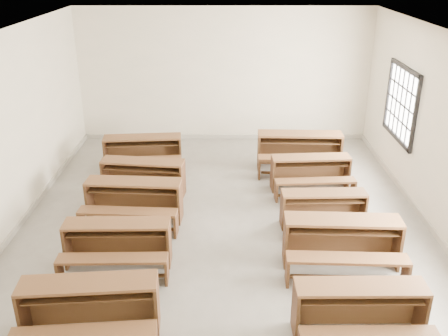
{
  "coord_description": "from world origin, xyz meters",
  "views": [
    {
      "loc": [
        0.01,
        -7.63,
        4.28
      ],
      "look_at": [
        0.0,
        0.0,
        1.0
      ],
      "focal_mm": 40.0,
      "sensor_mm": 36.0,
      "label": 1
    }
  ],
  "objects_px": {
    "desk_set_1": "(117,241)",
    "desk_set_9": "(300,149)",
    "desk_set_2": "(134,198)",
    "desk_set_4": "(143,151)",
    "desk_set_5": "(360,308)",
    "desk_set_3": "(143,176)",
    "desk_set_8": "(311,171)",
    "desk_set_0": "(89,306)",
    "desk_set_7": "(324,207)",
    "desk_set_6": "(342,240)"
  },
  "relations": [
    {
      "from": "desk_set_1",
      "to": "desk_set_9",
      "type": "xyz_separation_m",
      "value": [
        3.17,
        3.63,
        0.06
      ]
    },
    {
      "from": "desk_set_2",
      "to": "desk_set_4",
      "type": "distance_m",
      "value": 2.25
    },
    {
      "from": "desk_set_1",
      "to": "desk_set_5",
      "type": "relative_size",
      "value": 1.0
    },
    {
      "from": "desk_set_1",
      "to": "desk_set_2",
      "type": "bearing_deg",
      "value": 88.35
    },
    {
      "from": "desk_set_3",
      "to": "desk_set_9",
      "type": "distance_m",
      "value": 3.41
    },
    {
      "from": "desk_set_3",
      "to": "desk_set_8",
      "type": "bearing_deg",
      "value": 11.48
    },
    {
      "from": "desk_set_8",
      "to": "desk_set_9",
      "type": "bearing_deg",
      "value": 90.69
    },
    {
      "from": "desk_set_0",
      "to": "desk_set_4",
      "type": "xyz_separation_m",
      "value": [
        -0.13,
        5.09,
        0.0
      ]
    },
    {
      "from": "desk_set_0",
      "to": "desk_set_1",
      "type": "height_order",
      "value": "desk_set_0"
    },
    {
      "from": "desk_set_8",
      "to": "desk_set_3",
      "type": "bearing_deg",
      "value": -179.16
    },
    {
      "from": "desk_set_4",
      "to": "desk_set_5",
      "type": "bearing_deg",
      "value": -61.67
    },
    {
      "from": "desk_set_4",
      "to": "desk_set_5",
      "type": "relative_size",
      "value": 1.09
    },
    {
      "from": "desk_set_4",
      "to": "desk_set_7",
      "type": "xyz_separation_m",
      "value": [
        3.41,
        -2.47,
        -0.06
      ]
    },
    {
      "from": "desk_set_2",
      "to": "desk_set_9",
      "type": "height_order",
      "value": "desk_set_9"
    },
    {
      "from": "desk_set_5",
      "to": "desk_set_8",
      "type": "height_order",
      "value": "desk_set_5"
    },
    {
      "from": "desk_set_3",
      "to": "desk_set_4",
      "type": "distance_m",
      "value": 1.28
    },
    {
      "from": "desk_set_5",
      "to": "desk_set_7",
      "type": "xyz_separation_m",
      "value": [
        0.05,
        2.64,
        -0.04
      ]
    },
    {
      "from": "desk_set_8",
      "to": "desk_set_4",
      "type": "bearing_deg",
      "value": 159.92
    },
    {
      "from": "desk_set_4",
      "to": "desk_set_6",
      "type": "relative_size",
      "value": 0.99
    },
    {
      "from": "desk_set_1",
      "to": "desk_set_2",
      "type": "xyz_separation_m",
      "value": [
        0.01,
        1.36,
        0.02
      ]
    },
    {
      "from": "desk_set_1",
      "to": "desk_set_6",
      "type": "distance_m",
      "value": 3.29
    },
    {
      "from": "desk_set_0",
      "to": "desk_set_8",
      "type": "bearing_deg",
      "value": 46.5
    },
    {
      "from": "desk_set_4",
      "to": "desk_set_7",
      "type": "bearing_deg",
      "value": -40.9
    },
    {
      "from": "desk_set_0",
      "to": "desk_set_4",
      "type": "bearing_deg",
      "value": 86.81
    },
    {
      "from": "desk_set_9",
      "to": "desk_set_3",
      "type": "bearing_deg",
      "value": -155.64
    },
    {
      "from": "desk_set_4",
      "to": "desk_set_5",
      "type": "height_order",
      "value": "desk_set_4"
    },
    {
      "from": "desk_set_5",
      "to": "desk_set_9",
      "type": "bearing_deg",
      "value": 89.66
    },
    {
      "from": "desk_set_4",
      "to": "desk_set_7",
      "type": "relative_size",
      "value": 1.18
    },
    {
      "from": "desk_set_1",
      "to": "desk_set_3",
      "type": "xyz_separation_m",
      "value": [
        0.02,
        2.34,
        0.01
      ]
    },
    {
      "from": "desk_set_3",
      "to": "desk_set_6",
      "type": "height_order",
      "value": "desk_set_6"
    },
    {
      "from": "desk_set_3",
      "to": "desk_set_9",
      "type": "relative_size",
      "value": 0.91
    },
    {
      "from": "desk_set_5",
      "to": "desk_set_9",
      "type": "height_order",
      "value": "desk_set_9"
    },
    {
      "from": "desk_set_7",
      "to": "desk_set_8",
      "type": "height_order",
      "value": "desk_set_8"
    },
    {
      "from": "desk_set_3",
      "to": "desk_set_7",
      "type": "distance_m",
      "value": 3.44
    },
    {
      "from": "desk_set_4",
      "to": "desk_set_6",
      "type": "distance_m",
      "value": 5.01
    },
    {
      "from": "desk_set_8",
      "to": "desk_set_2",
      "type": "bearing_deg",
      "value": -162.77
    },
    {
      "from": "desk_set_8",
      "to": "desk_set_9",
      "type": "xyz_separation_m",
      "value": [
        -0.08,
        1.03,
        0.07
      ]
    },
    {
      "from": "desk_set_0",
      "to": "desk_set_5",
      "type": "bearing_deg",
      "value": -4.99
    },
    {
      "from": "desk_set_1",
      "to": "desk_set_5",
      "type": "distance_m",
      "value": 3.52
    },
    {
      "from": "desk_set_5",
      "to": "desk_set_6",
      "type": "bearing_deg",
      "value": 85.34
    },
    {
      "from": "desk_set_2",
      "to": "desk_set_9",
      "type": "distance_m",
      "value": 3.89
    },
    {
      "from": "desk_set_7",
      "to": "desk_set_9",
      "type": "distance_m",
      "value": 2.5
    },
    {
      "from": "desk_set_7",
      "to": "desk_set_8",
      "type": "xyz_separation_m",
      "value": [
        0.01,
        1.46,
        0.03
      ]
    },
    {
      "from": "desk_set_1",
      "to": "desk_set_2",
      "type": "relative_size",
      "value": 0.93
    },
    {
      "from": "desk_set_0",
      "to": "desk_set_8",
      "type": "relative_size",
      "value": 1.08
    },
    {
      "from": "desk_set_1",
      "to": "desk_set_2",
      "type": "height_order",
      "value": "desk_set_2"
    },
    {
      "from": "desk_set_3",
      "to": "desk_set_7",
      "type": "xyz_separation_m",
      "value": [
        3.22,
        -1.21,
        -0.04
      ]
    },
    {
      "from": "desk_set_5",
      "to": "desk_set_6",
      "type": "xyz_separation_m",
      "value": [
        0.11,
        1.49,
        0.03
      ]
    },
    {
      "from": "desk_set_5",
      "to": "desk_set_9",
      "type": "relative_size",
      "value": 0.86
    },
    {
      "from": "desk_set_2",
      "to": "desk_set_8",
      "type": "distance_m",
      "value": 3.47
    }
  ]
}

